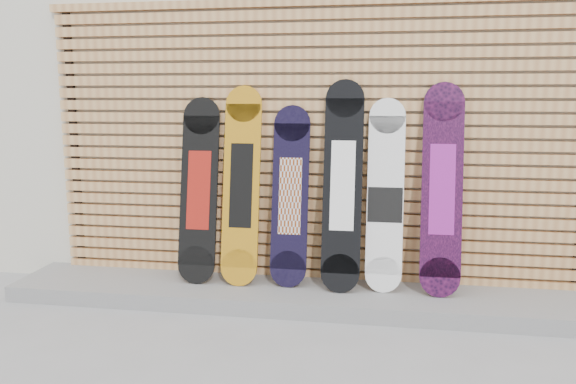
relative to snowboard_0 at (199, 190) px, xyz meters
name	(u,v)px	position (x,y,z in m)	size (l,w,h in m)	color
ground	(316,342)	(1.02, -0.79, -0.84)	(80.00, 80.00, 0.00)	gray
building	(392,76)	(1.52, 2.71, 0.96)	(12.00, 5.00, 3.60)	beige
concrete_step	(307,296)	(0.87, -0.11, -0.78)	(4.60, 0.70, 0.12)	gray
slat_wall	(312,143)	(0.87, 0.19, 0.37)	(4.26, 0.08, 2.29)	tan
snowboard_0	(199,190)	(0.00, 0.00, 0.00)	(0.30, 0.32, 1.44)	black
snowboard_1	(241,186)	(0.34, 0.00, 0.04)	(0.29, 0.31, 1.53)	#BD7D14
snowboard_2	(290,196)	(0.72, 0.02, -0.03)	(0.28, 0.28, 1.38)	black
snowboard_3	(343,186)	(1.12, -0.01, 0.07)	(0.29, 0.34, 1.58)	black
snowboard_4	(385,197)	(1.44, 0.02, -0.01)	(0.27, 0.28, 1.44)	white
snowboard_5	(442,189)	(1.85, 0.00, 0.06)	(0.29, 0.32, 1.55)	black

